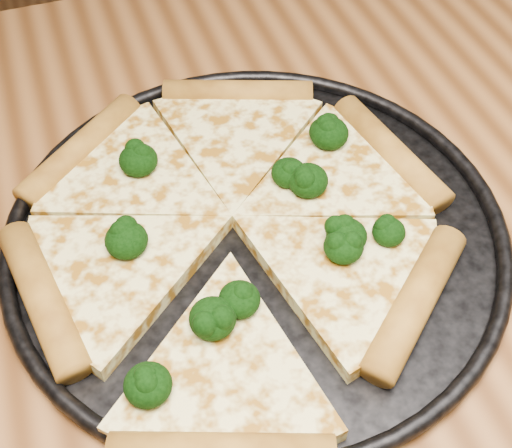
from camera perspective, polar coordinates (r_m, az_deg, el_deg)
name	(u,v)px	position (r m, az deg, el deg)	size (l,w,h in m)	color
dining_table	(331,316)	(0.63, 6.30, -7.66)	(1.20, 0.90, 0.75)	brown
pizza_pan	(256,230)	(0.56, 0.00, -0.54)	(0.41, 0.41, 0.02)	black
pizza	(232,224)	(0.55, -2.01, 0.02)	(0.36, 0.41, 0.03)	#FFF89C
broccoli_florets	(262,220)	(0.54, 0.48, 0.37)	(0.24, 0.24, 0.03)	black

